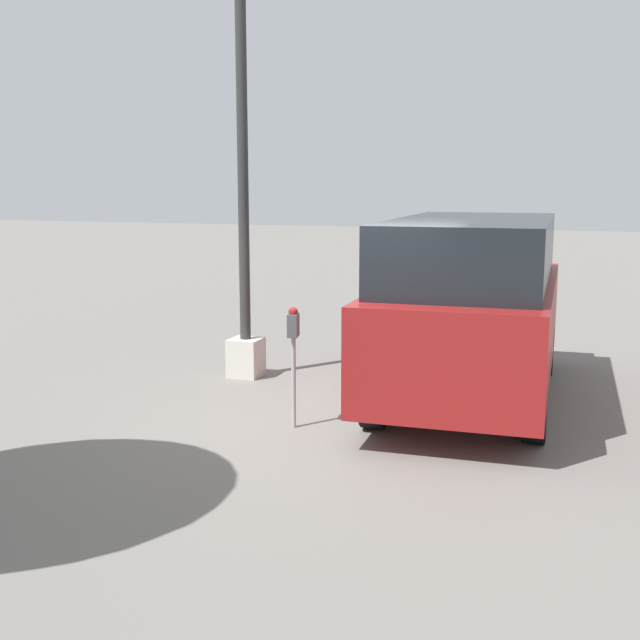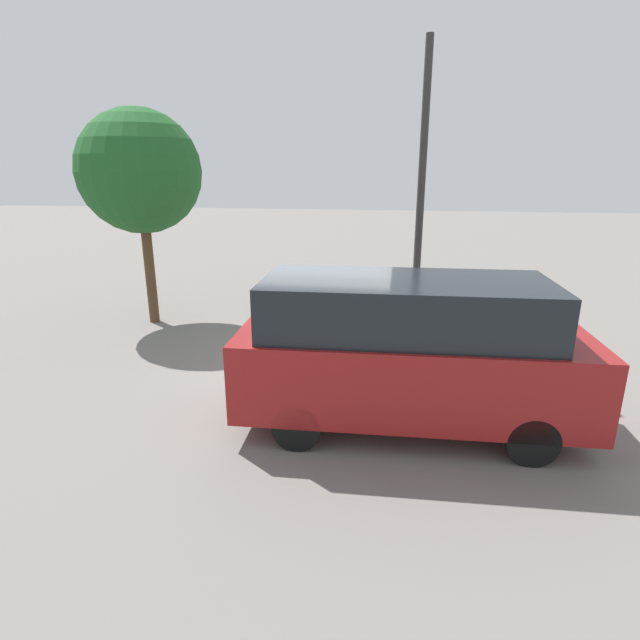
% 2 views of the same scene
% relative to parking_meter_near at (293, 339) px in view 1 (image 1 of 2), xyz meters
% --- Properties ---
extents(ground_plane, '(80.00, 80.00, 0.00)m').
position_rel_parking_meter_near_xyz_m(ground_plane, '(0.33, -0.43, -1.03)').
color(ground_plane, slate).
extents(parking_meter_near, '(0.22, 0.15, 1.39)m').
position_rel_parking_meter_near_xyz_m(parking_meter_near, '(0.00, 0.00, 0.00)').
color(parking_meter_near, '#9E9EA3').
rests_on(parking_meter_near, ground).
extents(parking_meter_far, '(0.22, 0.15, 1.44)m').
position_rel_parking_meter_near_xyz_m(parking_meter_far, '(6.50, -0.00, 0.03)').
color(parking_meter_far, '#9E9EA3').
rests_on(parking_meter_far, ground).
extents(lamp_post, '(0.44, 0.44, 6.20)m').
position_rel_parking_meter_near_xyz_m(lamp_post, '(2.06, 1.54, 0.95)').
color(lamp_post, beige).
rests_on(lamp_post, ground).
extents(parked_van, '(5.24, 2.19, 2.32)m').
position_rel_parking_meter_near_xyz_m(parked_van, '(1.90, -1.69, 0.22)').
color(parked_van, maroon).
rests_on(parked_van, ground).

